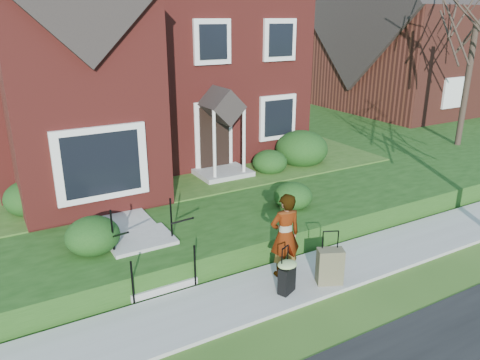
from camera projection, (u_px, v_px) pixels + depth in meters
ground at (293, 283)px, 9.83m from camera, size 120.00×120.00×0.00m
sidewalk at (293, 281)px, 9.82m from camera, size 60.00×1.60×0.08m
terrace at (221, 137)px, 20.53m from camera, size 44.00×20.00×0.60m
walkway at (108, 201)px, 12.54m from camera, size 1.20×6.00×0.06m
main_house at (126, 18)px, 15.86m from camera, size 10.40×10.20×9.40m
neighbour_house at (420, 18)px, 24.63m from camera, size 9.40×8.00×9.20m
front_steps at (148, 255)px, 10.01m from camera, size 1.40×2.02×1.50m
foundation_shrubs at (225, 167)px, 13.78m from camera, size 10.04×4.40×1.23m
woman at (285, 235)px, 9.72m from camera, size 0.73×0.53×1.84m
suitcase_black at (287, 275)px, 9.25m from camera, size 0.51×0.48×1.00m
suitcase_olive at (330, 266)px, 9.58m from camera, size 0.60×0.49×1.14m
tree_gap at (479, 8)px, 16.54m from camera, size 4.98×4.98×7.12m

